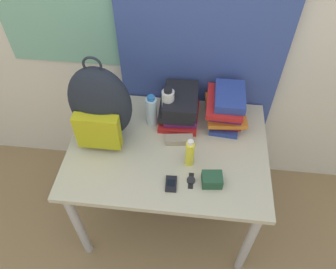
{
  "coord_description": "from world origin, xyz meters",
  "views": [
    {
      "loc": [
        0.12,
        -0.72,
        2.08
      ],
      "look_at": [
        0.0,
        0.38,
        0.82
      ],
      "focal_mm": 35.0,
      "sensor_mm": 36.0,
      "label": 1
    }
  ],
  "objects_px": {
    "water_bottle": "(152,111)",
    "camera_pouch": "(212,180)",
    "book_stack_center": "(226,107)",
    "wristwatch": "(191,180)",
    "cell_phone": "(171,184)",
    "sports_bottle": "(168,106)",
    "sunglasses_case": "(179,140)",
    "book_stack_left": "(180,107)",
    "backpack": "(100,107)",
    "sunscreen_bottle": "(190,153)"
  },
  "relations": [
    {
      "from": "water_bottle",
      "to": "camera_pouch",
      "type": "xyz_separation_m",
      "value": [
        0.35,
        -0.37,
        -0.06
      ]
    },
    {
      "from": "book_stack_left",
      "to": "sunglasses_case",
      "type": "bearing_deg",
      "value": -85.47
    },
    {
      "from": "book_stack_left",
      "to": "cell_phone",
      "type": "relative_size",
      "value": 3.16
    },
    {
      "from": "water_bottle",
      "to": "cell_phone",
      "type": "height_order",
      "value": "water_bottle"
    },
    {
      "from": "camera_pouch",
      "to": "book_stack_left",
      "type": "bearing_deg",
      "value": 114.46
    },
    {
      "from": "camera_pouch",
      "to": "book_stack_center",
      "type": "bearing_deg",
      "value": 82.05
    },
    {
      "from": "backpack",
      "to": "camera_pouch",
      "type": "bearing_deg",
      "value": -23.1
    },
    {
      "from": "sunscreen_bottle",
      "to": "cell_phone",
      "type": "relative_size",
      "value": 1.91
    },
    {
      "from": "sports_bottle",
      "to": "wristwatch",
      "type": "relative_size",
      "value": 2.67
    },
    {
      "from": "sports_bottle",
      "to": "wristwatch",
      "type": "xyz_separation_m",
      "value": [
        0.16,
        -0.4,
        -0.11
      ]
    },
    {
      "from": "sports_bottle",
      "to": "sunscreen_bottle",
      "type": "xyz_separation_m",
      "value": [
        0.14,
        -0.28,
        -0.04
      ]
    },
    {
      "from": "backpack",
      "to": "water_bottle",
      "type": "xyz_separation_m",
      "value": [
        0.24,
        0.12,
        -0.12
      ]
    },
    {
      "from": "book_stack_center",
      "to": "cell_phone",
      "type": "bearing_deg",
      "value": -118.69
    },
    {
      "from": "book_stack_left",
      "to": "camera_pouch",
      "type": "distance_m",
      "value": 0.48
    },
    {
      "from": "book_stack_left",
      "to": "sunscreen_bottle",
      "type": "height_order",
      "value": "sunscreen_bottle"
    },
    {
      "from": "book_stack_center",
      "to": "camera_pouch",
      "type": "bearing_deg",
      "value": -97.95
    },
    {
      "from": "sunglasses_case",
      "to": "camera_pouch",
      "type": "height_order",
      "value": "camera_pouch"
    },
    {
      "from": "backpack",
      "to": "wristwatch",
      "type": "relative_size",
      "value": 5.58
    },
    {
      "from": "sports_bottle",
      "to": "cell_phone",
      "type": "bearing_deg",
      "value": -81.66
    },
    {
      "from": "sunscreen_bottle",
      "to": "cell_phone",
      "type": "bearing_deg",
      "value": -118.45
    },
    {
      "from": "backpack",
      "to": "wristwatch",
      "type": "bearing_deg",
      "value": -27.23
    },
    {
      "from": "backpack",
      "to": "sunscreen_bottle",
      "type": "relative_size",
      "value": 2.98
    },
    {
      "from": "water_bottle",
      "to": "book_stack_left",
      "type": "bearing_deg",
      "value": 22.03
    },
    {
      "from": "cell_phone",
      "to": "wristwatch",
      "type": "xyz_separation_m",
      "value": [
        0.1,
        0.03,
        -0.0
      ]
    },
    {
      "from": "book_stack_left",
      "to": "sunscreen_bottle",
      "type": "xyz_separation_m",
      "value": [
        0.08,
        -0.32,
        -0.0
      ]
    },
    {
      "from": "sunglasses_case",
      "to": "water_bottle",
      "type": "bearing_deg",
      "value": 142.44
    },
    {
      "from": "book_stack_left",
      "to": "wristwatch",
      "type": "bearing_deg",
      "value": -77.5
    },
    {
      "from": "sports_bottle",
      "to": "sunglasses_case",
      "type": "height_order",
      "value": "sports_bottle"
    },
    {
      "from": "sports_bottle",
      "to": "camera_pouch",
      "type": "xyz_separation_m",
      "value": [
        0.26,
        -0.4,
        -0.09
      ]
    },
    {
      "from": "book_stack_left",
      "to": "wristwatch",
      "type": "distance_m",
      "value": 0.45
    },
    {
      "from": "water_bottle",
      "to": "camera_pouch",
      "type": "relative_size",
      "value": 1.89
    },
    {
      "from": "water_bottle",
      "to": "sunglasses_case",
      "type": "bearing_deg",
      "value": -37.56
    },
    {
      "from": "water_bottle",
      "to": "camera_pouch",
      "type": "height_order",
      "value": "water_bottle"
    },
    {
      "from": "sunscreen_bottle",
      "to": "cell_phone",
      "type": "height_order",
      "value": "sunscreen_bottle"
    },
    {
      "from": "water_bottle",
      "to": "camera_pouch",
      "type": "bearing_deg",
      "value": -46.97
    },
    {
      "from": "book_stack_center",
      "to": "camera_pouch",
      "type": "xyz_separation_m",
      "value": [
        -0.06,
        -0.44,
        -0.08
      ]
    },
    {
      "from": "sunscreen_bottle",
      "to": "sunglasses_case",
      "type": "relative_size",
      "value": 1.1
    },
    {
      "from": "book_stack_left",
      "to": "sports_bottle",
      "type": "xyz_separation_m",
      "value": [
        -0.06,
        -0.04,
        0.03
      ]
    },
    {
      "from": "book_stack_left",
      "to": "sunglasses_case",
      "type": "relative_size",
      "value": 1.82
    },
    {
      "from": "book_stack_left",
      "to": "wristwatch",
      "type": "height_order",
      "value": "book_stack_left"
    },
    {
      "from": "cell_phone",
      "to": "sunglasses_case",
      "type": "xyz_separation_m",
      "value": [
        0.01,
        0.28,
        0.01
      ]
    },
    {
      "from": "sports_bottle",
      "to": "wristwatch",
      "type": "bearing_deg",
      "value": -68.23
    },
    {
      "from": "sunglasses_case",
      "to": "book_stack_center",
      "type": "bearing_deg",
      "value": 38.32
    },
    {
      "from": "sunglasses_case",
      "to": "camera_pouch",
      "type": "distance_m",
      "value": 0.31
    },
    {
      "from": "cell_phone",
      "to": "camera_pouch",
      "type": "distance_m",
      "value": 0.2
    },
    {
      "from": "camera_pouch",
      "to": "backpack",
      "type": "bearing_deg",
      "value": 156.9
    },
    {
      "from": "sports_bottle",
      "to": "cell_phone",
      "type": "distance_m",
      "value": 0.45
    },
    {
      "from": "wristwatch",
      "to": "sunscreen_bottle",
      "type": "bearing_deg",
      "value": 98.75
    },
    {
      "from": "book_stack_center",
      "to": "wristwatch",
      "type": "distance_m",
      "value": 0.48
    },
    {
      "from": "water_bottle",
      "to": "sunglasses_case",
      "type": "xyz_separation_m",
      "value": [
        0.17,
        -0.13,
        -0.08
      ]
    }
  ]
}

